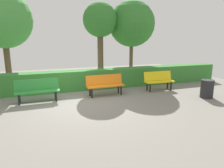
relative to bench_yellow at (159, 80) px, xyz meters
name	(u,v)px	position (x,y,z in m)	size (l,w,h in m)	color
ground_plane	(80,103)	(3.78, 0.69, -0.48)	(17.28, 17.28, 0.00)	gray
bench_yellow	(159,80)	(0.00, 0.00, 0.00)	(1.38, 0.51, 0.86)	yellow
bench_orange	(105,84)	(2.59, 0.00, 0.01)	(1.61, 0.52, 0.86)	orange
bench_green	(37,89)	(5.29, 0.04, 0.01)	(1.63, 0.49, 0.86)	#2D8C38
hedge_row	(96,79)	(2.66, -1.24, -0.02)	(13.28, 0.67, 0.91)	#387F33
tree_near	(132,24)	(0.12, -2.91, 2.63)	(2.56, 2.56, 4.39)	brown
tree_mid	(100,21)	(2.01, -2.73, 2.72)	(1.80, 1.80, 4.18)	brown
tree_far	(3,20)	(6.64, -3.12, 2.71)	(2.70, 2.70, 4.56)	brown
trash_bin	(207,89)	(-1.24, 1.69, -0.11)	(0.51, 0.51, 0.74)	#262628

